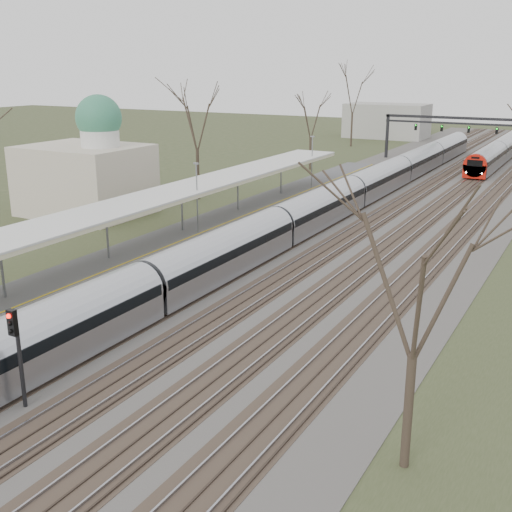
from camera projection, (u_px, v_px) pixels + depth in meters
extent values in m
cube|color=#474442|center=(390.00, 203.00, 60.52)|extent=(24.00, 160.00, 0.10)
cube|color=#4C3828|center=(331.00, 197.00, 63.27)|extent=(2.60, 160.00, 0.06)
cube|color=gray|center=(324.00, 196.00, 63.58)|extent=(0.07, 160.00, 0.12)
cube|color=gray|center=(338.00, 197.00, 62.92)|extent=(0.07, 160.00, 0.12)
cube|color=#4C3828|center=(365.00, 200.00, 61.66)|extent=(2.60, 160.00, 0.06)
cube|color=gray|center=(358.00, 199.00, 61.97)|extent=(0.07, 160.00, 0.12)
cube|color=gray|center=(372.00, 200.00, 61.30)|extent=(0.07, 160.00, 0.12)
cube|color=#4C3828|center=(400.00, 204.00, 60.04)|extent=(2.60, 160.00, 0.06)
cube|color=gray|center=(393.00, 203.00, 60.35)|extent=(0.07, 160.00, 0.12)
cube|color=gray|center=(408.00, 204.00, 59.69)|extent=(0.07, 160.00, 0.12)
cube|color=#4C3828|center=(438.00, 208.00, 58.43)|extent=(2.60, 160.00, 0.06)
cube|color=gray|center=(430.00, 206.00, 58.74)|extent=(0.07, 160.00, 0.12)
cube|color=gray|center=(446.00, 208.00, 58.08)|extent=(0.07, 160.00, 0.12)
cube|color=#4C3828|center=(478.00, 212.00, 56.82)|extent=(2.60, 160.00, 0.06)
cube|color=gray|center=(469.00, 210.00, 57.13)|extent=(0.07, 160.00, 0.12)
cube|color=gray|center=(486.00, 212.00, 56.47)|extent=(0.07, 160.00, 0.12)
cube|color=#9E9B93|center=(209.00, 227.00, 49.85)|extent=(3.50, 69.00, 1.00)
cylinder|color=slate|center=(2.00, 270.00, 32.90)|extent=(0.14, 0.14, 3.00)
cylinder|color=slate|center=(107.00, 235.00, 39.62)|extent=(0.14, 0.14, 3.00)
cylinder|color=slate|center=(182.00, 210.00, 46.34)|extent=(0.14, 0.14, 3.00)
cylinder|color=slate|center=(238.00, 192.00, 53.06)|extent=(0.14, 0.14, 3.00)
cylinder|color=slate|center=(281.00, 178.00, 59.78)|extent=(0.14, 0.14, 3.00)
cube|color=silver|center=(173.00, 192.00, 45.06)|extent=(4.10, 50.00, 0.12)
cube|color=beige|center=(173.00, 194.00, 45.10)|extent=(4.10, 50.00, 0.25)
cube|color=beige|center=(85.00, 180.00, 55.52)|extent=(10.00, 8.00, 6.00)
cylinder|color=silver|center=(100.00, 132.00, 53.40)|extent=(3.20, 3.20, 2.50)
sphere|color=#317B56|center=(99.00, 118.00, 53.06)|extent=(3.80, 3.80, 3.80)
cube|color=black|center=(387.00, 136.00, 89.48)|extent=(0.35, 0.35, 6.00)
cube|color=black|center=(464.00, 118.00, 83.93)|extent=(21.00, 0.35, 0.35)
cube|color=black|center=(464.00, 124.00, 84.13)|extent=(21.00, 0.25, 0.25)
cube|color=black|center=(416.00, 127.00, 87.04)|extent=(0.32, 0.22, 0.85)
sphere|color=#0CFF19|center=(416.00, 125.00, 86.85)|extent=(0.16, 0.16, 0.16)
cube|color=black|center=(442.00, 128.00, 85.43)|extent=(0.32, 0.22, 0.85)
sphere|color=#0CFF19|center=(442.00, 126.00, 85.24)|extent=(0.16, 0.16, 0.16)
cube|color=black|center=(469.00, 129.00, 83.82)|extent=(0.32, 0.22, 0.85)
sphere|color=#0CFF19|center=(469.00, 128.00, 83.63)|extent=(0.16, 0.16, 0.16)
cube|color=black|center=(497.00, 131.00, 82.20)|extent=(0.32, 0.22, 0.85)
sphere|color=#0CFF19|center=(497.00, 129.00, 82.02)|extent=(0.16, 0.16, 0.16)
cylinder|color=#2D231C|center=(198.00, 174.00, 61.77)|extent=(0.30, 0.30, 4.95)
cylinder|color=#2D231C|center=(408.00, 412.00, 20.36)|extent=(0.30, 0.30, 4.05)
cube|color=#989AA1|center=(352.00, 197.00, 58.27)|extent=(2.55, 90.00, 1.60)
cylinder|color=#989AA1|center=(352.00, 190.00, 58.08)|extent=(2.60, 89.70, 2.60)
cube|color=black|center=(352.00, 189.00, 58.05)|extent=(2.62, 89.40, 0.55)
cube|color=black|center=(351.00, 207.00, 58.53)|extent=(1.80, 89.00, 0.35)
cube|color=red|center=(474.00, 172.00, 72.16)|extent=(2.55, 0.50, 1.50)
cylinder|color=red|center=(475.00, 166.00, 72.00)|extent=(2.60, 0.60, 2.60)
cube|color=black|center=(475.00, 163.00, 71.68)|extent=(1.70, 0.12, 0.70)
sphere|color=white|center=(466.00, 172.00, 72.41)|extent=(0.22, 0.22, 0.22)
sphere|color=white|center=(482.00, 173.00, 71.62)|extent=(0.22, 0.22, 0.22)
cylinder|color=black|center=(20.00, 361.00, 23.92)|extent=(0.16, 0.16, 4.00)
cube|color=black|center=(12.00, 323.00, 23.34)|extent=(0.35, 0.22, 1.00)
sphere|color=#FF0C05|center=(9.00, 316.00, 23.14)|extent=(0.18, 0.18, 0.18)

